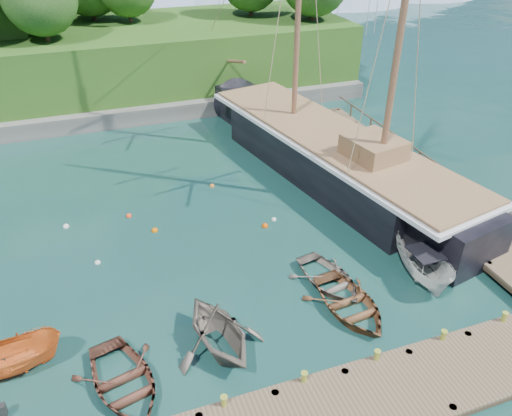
% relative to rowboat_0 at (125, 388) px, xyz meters
% --- Properties ---
extents(ground, '(160.00, 160.00, 0.00)m').
position_rel_rowboat_0_xyz_m(ground, '(7.16, 2.75, 0.00)').
color(ground, '#153C30').
rests_on(ground, ground).
extents(dock_near, '(20.00, 3.20, 1.10)m').
position_rel_rowboat_0_xyz_m(dock_near, '(9.16, -3.75, 0.43)').
color(dock_near, brown).
rests_on(dock_near, ground).
extents(dock_east, '(3.20, 24.00, 1.10)m').
position_rel_rowboat_0_xyz_m(dock_east, '(18.66, 9.75, 0.43)').
color(dock_east, brown).
rests_on(dock_east, ground).
extents(bollard_0, '(0.26, 0.26, 0.45)m').
position_rel_rowboat_0_xyz_m(bollard_0, '(3.16, -2.35, 0.00)').
color(bollard_0, olive).
rests_on(bollard_0, ground).
extents(bollard_1, '(0.26, 0.26, 0.45)m').
position_rel_rowboat_0_xyz_m(bollard_1, '(6.16, -2.35, 0.00)').
color(bollard_1, olive).
rests_on(bollard_1, ground).
extents(bollard_2, '(0.26, 0.26, 0.45)m').
position_rel_rowboat_0_xyz_m(bollard_2, '(9.16, -2.35, 0.00)').
color(bollard_2, olive).
rests_on(bollard_2, ground).
extents(bollard_3, '(0.26, 0.26, 0.45)m').
position_rel_rowboat_0_xyz_m(bollard_3, '(12.16, -2.35, 0.00)').
color(bollard_3, olive).
rests_on(bollard_3, ground).
extents(bollard_4, '(0.26, 0.26, 0.45)m').
position_rel_rowboat_0_xyz_m(bollard_4, '(15.16, -2.35, 0.00)').
color(bollard_4, olive).
rests_on(bollard_4, ground).
extents(rowboat_0, '(4.09, 5.02, 0.91)m').
position_rel_rowboat_0_xyz_m(rowboat_0, '(0.00, 0.00, 0.00)').
color(rowboat_0, '#4E2C20').
rests_on(rowboat_0, ground).
extents(rowboat_1, '(4.50, 4.95, 2.25)m').
position_rel_rowboat_0_xyz_m(rowboat_1, '(3.83, 0.71, 0.00)').
color(rowboat_1, '#675E53').
rests_on(rowboat_1, ground).
extents(rowboat_2, '(3.55, 4.69, 0.92)m').
position_rel_rowboat_0_xyz_m(rowboat_2, '(9.82, 0.87, 0.00)').
color(rowboat_2, brown).
rests_on(rowboat_2, ground).
extents(rowboat_3, '(3.52, 4.42, 0.82)m').
position_rel_rowboat_0_xyz_m(rowboat_3, '(9.77, 2.77, 0.00)').
color(rowboat_3, '#685E55').
rests_on(rowboat_3, ground).
extents(motorboat_orange, '(4.16, 1.60, 1.60)m').
position_rel_rowboat_0_xyz_m(motorboat_orange, '(-4.01, 2.22, 0.00)').
color(motorboat_orange, orange).
rests_on(motorboat_orange, ground).
extents(cabin_boat_white, '(2.59, 4.87, 1.78)m').
position_rel_rowboat_0_xyz_m(cabin_boat_white, '(14.16, 1.77, 0.00)').
color(cabin_boat_white, silver).
rests_on(cabin_boat_white, ground).
extents(schooner, '(9.69, 29.34, 22.04)m').
position_rel_rowboat_0_xyz_m(schooner, '(14.67, 12.34, 1.22)').
color(schooner, black).
rests_on(schooner, ground).
extents(mooring_buoy_0, '(0.30, 0.30, 0.30)m').
position_rel_rowboat_0_xyz_m(mooring_buoy_0, '(-0.34, 8.01, 0.00)').
color(mooring_buoy_0, silver).
rests_on(mooring_buoy_0, ground).
extents(mooring_buoy_1, '(0.35, 0.35, 0.35)m').
position_rel_rowboat_0_xyz_m(mooring_buoy_1, '(2.81, 9.86, 0.00)').
color(mooring_buoy_1, '#D56100').
rests_on(mooring_buoy_1, ground).
extents(mooring_buoy_2, '(0.36, 0.36, 0.36)m').
position_rel_rowboat_0_xyz_m(mooring_buoy_2, '(8.62, 8.25, 0.00)').
color(mooring_buoy_2, '#D34802').
rests_on(mooring_buoy_2, ground).
extents(mooring_buoy_3, '(0.28, 0.28, 0.28)m').
position_rel_rowboat_0_xyz_m(mooring_buoy_3, '(9.32, 8.70, 0.00)').
color(mooring_buoy_3, silver).
rests_on(mooring_buoy_3, ground).
extents(mooring_buoy_4, '(0.33, 0.33, 0.33)m').
position_rel_rowboat_0_xyz_m(mooring_buoy_4, '(1.68, 11.81, 0.00)').
color(mooring_buoy_4, red).
rests_on(mooring_buoy_4, ground).
extents(mooring_buoy_5, '(0.30, 0.30, 0.30)m').
position_rel_rowboat_0_xyz_m(mooring_buoy_5, '(7.06, 13.57, 0.00)').
color(mooring_buoy_5, orange).
rests_on(mooring_buoy_5, ground).
extents(mooring_buoy_6, '(0.34, 0.34, 0.34)m').
position_rel_rowboat_0_xyz_m(mooring_buoy_6, '(-1.72, 11.88, 0.00)').
color(mooring_buoy_6, silver).
rests_on(mooring_buoy_6, ground).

